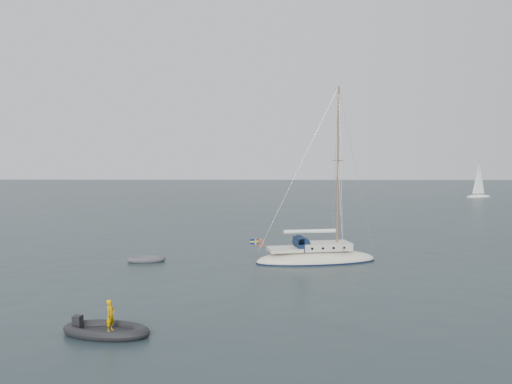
{
  "coord_description": "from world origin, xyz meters",
  "views": [
    {
      "loc": [
        -1.58,
        -31.07,
        6.84
      ],
      "look_at": [
        -2.29,
        0.0,
        4.9
      ],
      "focal_mm": 35.0,
      "sensor_mm": 36.0,
      "label": 1
    }
  ],
  "objects": [
    {
      "name": "dinghy",
      "position": [
        -9.79,
        2.23,
        0.16
      ],
      "size": [
        2.55,
        1.15,
        0.37
      ],
      "rotation": [
        0.0,
        0.0,
        0.22
      ],
      "color": "#525257",
      "rests_on": "ground"
    },
    {
      "name": "sailboat",
      "position": [
        1.74,
        2.38,
        0.94
      ],
      "size": [
        8.69,
        2.61,
        12.37
      ],
      "rotation": [
        0.0,
        0.0,
        0.2
      ],
      "color": "silver",
      "rests_on": "ground"
    },
    {
      "name": "rib",
      "position": [
        -7.92,
        -12.02,
        0.22
      ],
      "size": [
        3.63,
        1.65,
        1.44
      ],
      "rotation": [
        0.0,
        0.0,
        -0.17
      ],
      "color": "black",
      "rests_on": "ground"
    },
    {
      "name": "distant_yacht_b",
      "position": [
        38.29,
        63.75,
        3.15
      ],
      "size": [
        5.56,
        2.96,
        7.36
      ],
      "rotation": [
        0.0,
        0.0,
        0.4
      ],
      "color": "white",
      "rests_on": "ground"
    },
    {
      "name": "ground",
      "position": [
        0.0,
        0.0,
        0.0
      ],
      "size": [
        300.0,
        300.0,
        0.0
      ],
      "primitive_type": "plane",
      "color": "black",
      "rests_on": "ground"
    }
  ]
}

